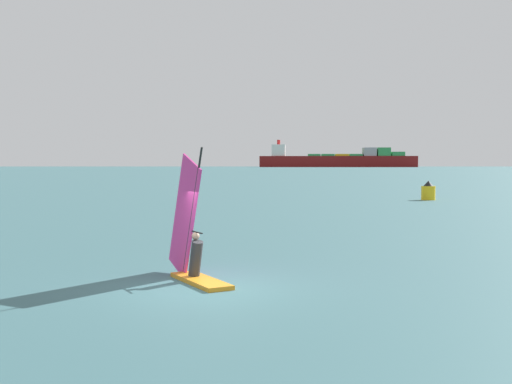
% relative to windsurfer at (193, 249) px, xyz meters
% --- Properties ---
extents(ground_plane, '(4000.00, 4000.00, 0.00)m').
position_rel_windsurfer_xyz_m(ground_plane, '(0.75, -1.10, -0.86)').
color(ground_plane, '#386066').
extents(windsurfer, '(3.06, 2.74, 3.84)m').
position_rel_windsurfer_xyz_m(windsurfer, '(0.00, 0.00, 0.00)').
color(windsurfer, orange).
rests_on(windsurfer, ground_plane).
extents(cargo_ship, '(194.30, 81.42, 34.15)m').
position_rel_windsurfer_xyz_m(cargo_ship, '(-165.20, 754.70, 8.42)').
color(cargo_ship, maroon).
rests_on(cargo_ship, ground_plane).
extents(distant_headland, '(1053.51, 489.51, 48.08)m').
position_rel_windsurfer_xyz_m(distant_headland, '(-220.82, 1494.86, 23.18)').
color(distant_headland, '#60665B').
rests_on(distant_headland, ground_plane).
extents(channel_buoy, '(1.27, 1.27, 1.78)m').
position_rel_windsurfer_xyz_m(channel_buoy, '(2.83, 43.22, -0.08)').
color(channel_buoy, yellow).
rests_on(channel_buoy, ground_plane).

